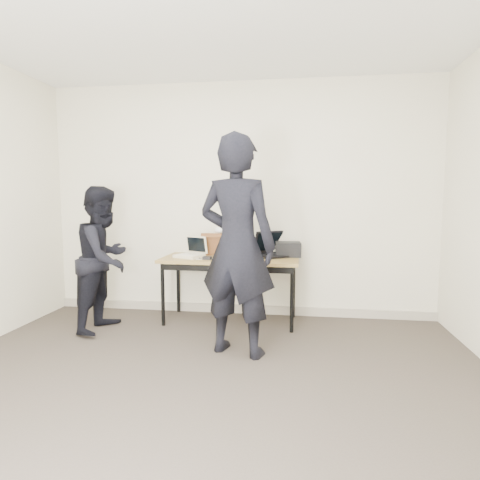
% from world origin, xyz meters
% --- Properties ---
extents(room, '(4.60, 4.60, 2.80)m').
position_xyz_m(room, '(0.00, 0.00, 1.35)').
color(room, '#3F362F').
rests_on(room, ground).
extents(desk, '(1.51, 0.68, 0.72)m').
position_xyz_m(desk, '(-0.05, 1.90, 0.66)').
color(desk, olive).
rests_on(desk, ground).
extents(laptop_beige, '(0.37, 0.37, 0.23)m').
position_xyz_m(laptop_beige, '(-0.49, 1.89, 0.77)').
color(laptop_beige, beige).
rests_on(laptop_beige, desk).
extents(laptop_center, '(0.34, 0.33, 0.23)m').
position_xyz_m(laptop_center, '(-0.01, 1.89, 0.77)').
color(laptop_center, black).
rests_on(laptop_center, desk).
extents(laptop_right, '(0.52, 0.52, 0.28)m').
position_xyz_m(laptop_right, '(0.42, 2.10, 0.78)').
color(laptop_right, black).
rests_on(laptop_right, desk).
extents(leather_satchel, '(0.37, 0.20, 0.25)m').
position_xyz_m(leather_satchel, '(-0.23, 2.13, 0.85)').
color(leather_satchel, brown).
rests_on(leather_satchel, desk).
extents(tissue, '(0.13, 0.10, 0.08)m').
position_xyz_m(tissue, '(-0.20, 2.13, 1.00)').
color(tissue, white).
rests_on(tissue, leather_satchel).
extents(equipment_box, '(0.29, 0.25, 0.16)m').
position_xyz_m(equipment_box, '(0.58, 2.09, 0.80)').
color(equipment_box, black).
rests_on(equipment_box, desk).
extents(power_brick, '(0.10, 0.07, 0.03)m').
position_xyz_m(power_brick, '(-0.27, 1.73, 0.74)').
color(power_brick, black).
rests_on(power_brick, desk).
extents(cables, '(1.15, 0.44, 0.01)m').
position_xyz_m(cables, '(-0.01, 1.90, 0.72)').
color(cables, black).
rests_on(cables, desk).
extents(person_typist, '(0.80, 0.63, 1.92)m').
position_xyz_m(person_typist, '(0.16, 1.01, 0.96)').
color(person_typist, black).
rests_on(person_typist, ground).
extents(person_observer, '(0.63, 0.78, 1.50)m').
position_xyz_m(person_observer, '(-1.31, 1.48, 0.75)').
color(person_observer, black).
rests_on(person_observer, ground).
extents(baseboard, '(4.50, 0.03, 0.10)m').
position_xyz_m(baseboard, '(0.00, 2.23, 0.05)').
color(baseboard, '#A59C89').
rests_on(baseboard, ground).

